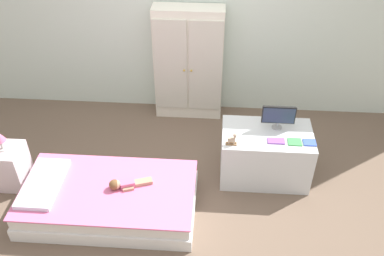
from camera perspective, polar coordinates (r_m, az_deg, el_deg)
The scene contains 13 objects.
ground_plane at distance 4.15m, azimuth -1.11°, elevation -9.31°, with size 10.00×10.00×0.02m, color brown.
back_wall at distance 4.71m, azimuth 0.40°, elevation 16.86°, with size 6.40×0.05×2.70m, color silver.
bed at distance 4.01m, azimuth -11.12°, elevation -9.38°, with size 1.58×0.87×0.27m.
pillow at distance 4.08m, azimuth -19.51°, elevation -7.07°, with size 0.32×0.62×0.05m, color silver.
doll at distance 3.88m, azimuth -9.39°, elevation -7.51°, with size 0.38×0.19×0.10m.
nightstand at distance 4.50m, azimuth -23.55°, elevation -4.76°, with size 0.32×0.32×0.43m, color silver.
wardrobe at distance 4.84m, azimuth -0.46°, elevation 8.65°, with size 0.78×0.28×1.35m.
tv_stand at distance 4.24m, azimuth 9.87°, elevation -3.54°, with size 0.87×0.54×0.54m, color silver.
tv_monitor at distance 4.07m, azimuth 11.66°, elevation 1.63°, with size 0.32×0.10×0.25m.
rocking_horse_toy at distance 3.86m, azimuth 5.50°, elevation -1.53°, with size 0.10×0.04×0.12m.
book_purple at distance 3.98m, azimuth 11.33°, elevation -1.74°, with size 0.16×0.08×0.01m, color #8E51B2.
book_green at distance 4.01m, azimuth 13.74°, elevation -1.85°, with size 0.13×0.11×0.01m, color #429E51.
book_blue at distance 4.04m, azimuth 15.66°, elevation -1.91°, with size 0.12×0.10×0.01m, color blue.
Camera 1 is at (0.28, -2.81, 3.03)m, focal length 39.35 mm.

